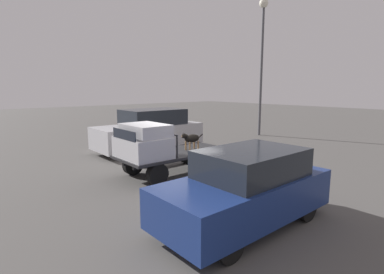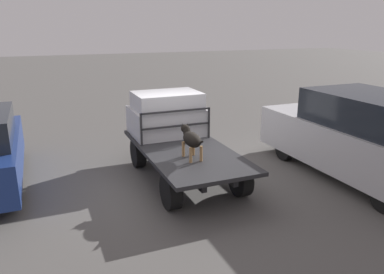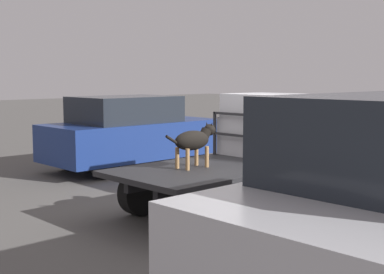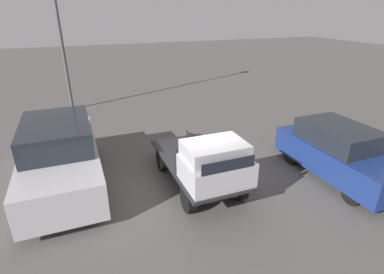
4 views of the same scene
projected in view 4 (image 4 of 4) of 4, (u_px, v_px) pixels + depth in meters
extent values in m
plane|color=#514F4C|center=(197.00, 182.00, 9.18)|extent=(80.00, 80.00, 0.00)
cylinder|color=black|center=(239.00, 188.00, 8.27)|extent=(0.69, 0.24, 0.69)
cylinder|color=black|center=(189.00, 200.00, 7.76)|extent=(0.69, 0.24, 0.69)
cylinder|color=black|center=(204.00, 152.00, 10.32)|extent=(0.69, 0.24, 0.69)
cylinder|color=black|center=(162.00, 160.00, 9.81)|extent=(0.69, 0.24, 0.69)
cube|color=black|center=(207.00, 164.00, 9.06)|extent=(3.57, 0.10, 0.18)
cube|color=black|center=(187.00, 168.00, 8.84)|extent=(3.57, 0.10, 0.18)
cube|color=#232326|center=(197.00, 162.00, 8.90)|extent=(3.88, 1.82, 0.08)
cube|color=#B7B7BC|center=(216.00, 170.00, 7.70)|extent=(1.32, 1.70, 0.65)
cube|color=#B7B7BC|center=(215.00, 150.00, 7.58)|extent=(1.12, 1.56, 0.40)
cube|color=black|center=(229.00, 165.00, 6.96)|extent=(0.02, 1.39, 0.30)
cube|color=#232326|center=(231.00, 152.00, 8.59)|extent=(0.04, 0.04, 0.75)
cube|color=#232326|center=(176.00, 162.00, 8.02)|extent=(0.04, 0.04, 0.75)
cube|color=#232326|center=(205.00, 145.00, 8.17)|extent=(0.04, 1.66, 0.04)
cube|color=#232326|center=(204.00, 157.00, 8.31)|extent=(0.04, 1.66, 0.04)
cylinder|color=#9E7547|center=(198.00, 148.00, 9.34)|extent=(0.06, 0.06, 0.31)
cylinder|color=#9E7547|center=(191.00, 149.00, 9.26)|extent=(0.06, 0.06, 0.31)
cylinder|color=#9E7547|center=(193.00, 143.00, 9.68)|extent=(0.06, 0.06, 0.31)
cylinder|color=#9E7547|center=(187.00, 144.00, 9.60)|extent=(0.06, 0.06, 0.31)
ellipsoid|color=black|center=(192.00, 138.00, 9.37)|extent=(0.64, 0.29, 0.29)
sphere|color=#9E7547|center=(194.00, 142.00, 9.24)|extent=(0.13, 0.13, 0.13)
cylinder|color=black|center=(195.00, 139.00, 9.11)|extent=(0.21, 0.16, 0.20)
sphere|color=black|center=(197.00, 139.00, 9.00)|extent=(0.18, 0.18, 0.18)
cone|color=#9E7547|center=(198.00, 140.00, 8.94)|extent=(0.10, 0.10, 0.10)
cone|color=black|center=(198.00, 136.00, 9.00)|extent=(0.06, 0.08, 0.10)
cone|color=black|center=(195.00, 137.00, 8.96)|extent=(0.06, 0.08, 0.10)
cylinder|color=black|center=(188.00, 133.00, 9.68)|extent=(0.27, 0.04, 0.18)
cylinder|color=black|center=(353.00, 194.00, 8.07)|extent=(0.60, 0.20, 0.60)
cylinder|color=black|center=(325.00, 148.00, 10.72)|extent=(0.60, 0.20, 0.60)
cylinder|color=black|center=(292.00, 155.00, 10.22)|extent=(0.60, 0.20, 0.60)
cube|color=navy|center=(339.00, 158.00, 9.25)|extent=(4.06, 1.75, 0.81)
cube|color=#1E232B|center=(338.00, 135.00, 9.15)|extent=(2.23, 1.57, 0.59)
cylinder|color=black|center=(100.00, 198.00, 7.90)|extent=(0.60, 0.20, 0.60)
cylinder|color=black|center=(26.00, 214.00, 7.30)|extent=(0.60, 0.20, 0.60)
cylinder|color=black|center=(91.00, 150.00, 10.54)|extent=(0.60, 0.20, 0.60)
cylinder|color=black|center=(35.00, 159.00, 9.94)|extent=(0.60, 0.20, 0.60)
cube|color=#B7B7BC|center=(62.00, 163.00, 8.74)|extent=(5.00, 2.05, 0.98)
cube|color=#1E232B|center=(57.00, 133.00, 8.62)|extent=(2.75, 1.84, 0.71)
cylinder|color=#4C4C51|center=(60.00, 33.00, 14.34)|extent=(0.16, 0.16, 7.68)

